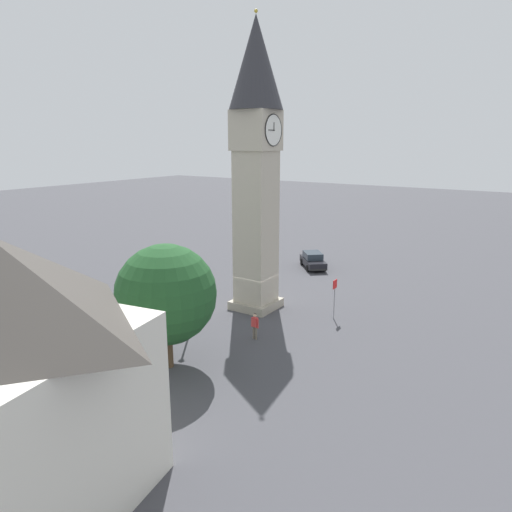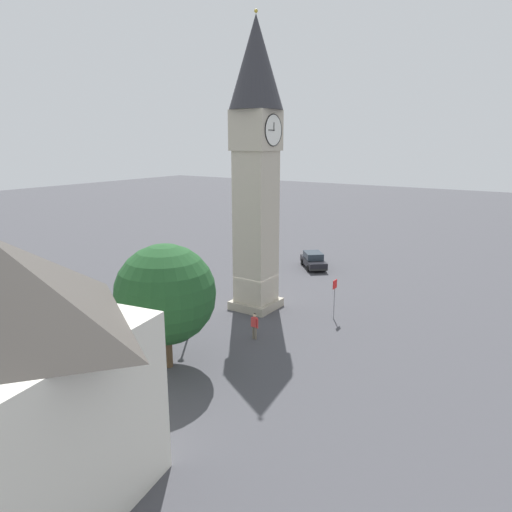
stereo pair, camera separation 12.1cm
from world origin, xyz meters
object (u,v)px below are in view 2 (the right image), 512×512
(car_blue_kerb, at_px, (79,312))
(lamp_post, at_px, (187,278))
(road_sign, at_px, (335,293))
(building_shop_left, at_px, (1,371))
(pedestrian, at_px, (255,324))
(clock_tower, at_px, (256,144))
(car_silver_kerb, at_px, (313,260))
(tree, at_px, (166,294))
(car_red_corner, at_px, (181,264))

(car_blue_kerb, distance_m, lamp_post, 8.42)
(road_sign, bearing_deg, building_shop_left, -5.93)
(building_shop_left, bearing_deg, lamp_post, -162.12)
(car_blue_kerb, xyz_separation_m, road_sign, (-10.15, 14.05, 1.14))
(pedestrian, bearing_deg, car_blue_kerb, -69.13)
(clock_tower, bearing_deg, pedestrian, 32.68)
(car_blue_kerb, bearing_deg, pedestrian, 110.87)
(pedestrian, xyz_separation_m, road_sign, (-5.82, 2.68, 0.89))
(pedestrian, distance_m, road_sign, 6.47)
(car_blue_kerb, height_order, lamp_post, lamp_post)
(car_blue_kerb, height_order, car_silver_kerb, same)
(car_blue_kerb, relative_size, road_sign, 1.47)
(building_shop_left, bearing_deg, pedestrian, -178.19)
(pedestrian, height_order, building_shop_left, building_shop_left)
(clock_tower, relative_size, pedestrian, 11.89)
(clock_tower, distance_m, car_silver_kerb, 16.53)
(tree, bearing_deg, pedestrian, 161.20)
(tree, height_order, road_sign, tree)
(building_shop_left, height_order, lamp_post, building_shop_left)
(clock_tower, height_order, car_silver_kerb, clock_tower)
(car_silver_kerb, height_order, building_shop_left, building_shop_left)
(car_red_corner, bearing_deg, car_silver_kerb, 129.58)
(car_red_corner, bearing_deg, clock_tower, 69.80)
(clock_tower, height_order, pedestrian, clock_tower)
(car_blue_kerb, bearing_deg, tree, 82.62)
(clock_tower, xyz_separation_m, road_sign, (-1.10, 5.71, -9.85))
(clock_tower, bearing_deg, lamp_post, -8.53)
(car_blue_kerb, relative_size, pedestrian, 2.44)
(tree, bearing_deg, clock_tower, -173.71)
(tree, bearing_deg, lamp_post, -152.52)
(pedestrian, height_order, lamp_post, lamp_post)
(car_silver_kerb, relative_size, building_shop_left, 0.45)
(clock_tower, bearing_deg, car_red_corner, -110.20)
(building_shop_left, relative_size, lamp_post, 1.69)
(car_silver_kerb, xyz_separation_m, road_sign, (11.16, 7.18, 1.14))
(tree, bearing_deg, building_shop_left, 13.63)
(car_silver_kerb, bearing_deg, car_red_corner, -50.42)
(clock_tower, height_order, lamp_post, clock_tower)
(car_red_corner, height_order, building_shop_left, building_shop_left)
(car_silver_kerb, height_order, road_sign, road_sign)
(car_red_corner, bearing_deg, pedestrian, 58.21)
(car_red_corner, distance_m, building_shop_left, 28.68)
(car_red_corner, relative_size, building_shop_left, 0.46)
(car_blue_kerb, bearing_deg, lamp_post, 110.47)
(clock_tower, relative_size, car_blue_kerb, 4.87)
(building_shop_left, relative_size, road_sign, 3.37)
(building_shop_left, bearing_deg, clock_tower, -170.09)
(road_sign, bearing_deg, lamp_post, -42.01)
(car_red_corner, bearing_deg, lamp_post, 44.72)
(car_red_corner, relative_size, road_sign, 1.56)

